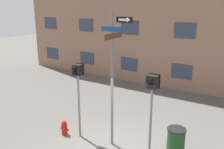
# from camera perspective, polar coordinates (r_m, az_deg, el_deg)

# --- Properties ---
(ground_plane) EXTENTS (60.00, 60.00, 0.00)m
(ground_plane) POSITION_cam_1_polar(r_m,az_deg,el_deg) (9.11, 0.72, -16.72)
(ground_plane) COLOR #595651
(street_sign_pole) EXTENTS (1.11, 1.02, 4.71)m
(street_sign_pole) POSITION_cam_1_polar(r_m,az_deg,el_deg) (8.28, 0.30, 0.99)
(street_sign_pole) COLOR slate
(street_sign_pole) RESTS_ON ground_plane
(pedestrian_signal_left) EXTENTS (0.34, 0.40, 2.86)m
(pedestrian_signal_left) POSITION_cam_1_polar(r_m,az_deg,el_deg) (9.08, -7.78, -1.60)
(pedestrian_signal_left) COLOR slate
(pedestrian_signal_left) RESTS_ON ground_plane
(pedestrian_signal_right) EXTENTS (0.40, 0.40, 2.79)m
(pedestrian_signal_right) POSITION_cam_1_polar(r_m,az_deg,el_deg) (8.03, 9.09, -3.94)
(pedestrian_signal_right) COLOR slate
(pedestrian_signal_right) RESTS_ON ground_plane
(fire_hydrant) EXTENTS (0.38, 0.22, 0.59)m
(fire_hydrant) POSITION_cam_1_polar(r_m,az_deg,el_deg) (10.03, -10.83, -11.89)
(fire_hydrant) COLOR red
(fire_hydrant) RESTS_ON ground_plane
(trash_bin) EXTENTS (0.62, 0.62, 0.95)m
(trash_bin) POSITION_cam_1_polar(r_m,az_deg,el_deg) (8.88, 14.38, -14.61)
(trash_bin) COLOR #1E4723
(trash_bin) RESTS_ON ground_plane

